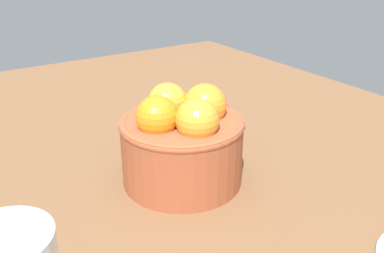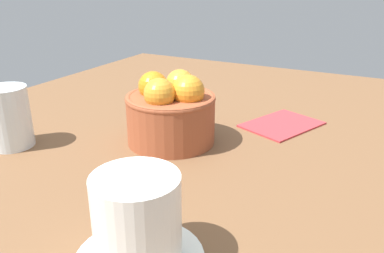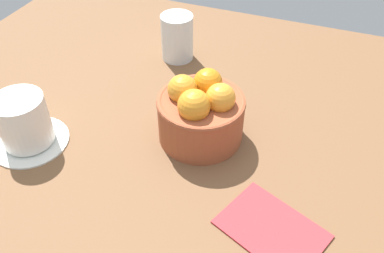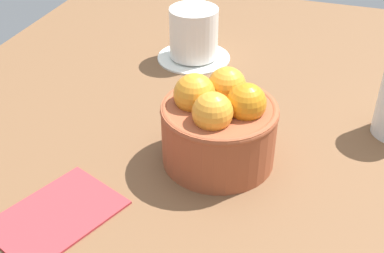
{
  "view_description": "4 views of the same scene",
  "coord_description": "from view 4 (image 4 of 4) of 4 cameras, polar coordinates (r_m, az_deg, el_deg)",
  "views": [
    {
      "loc": [
        -35.7,
        22.0,
        25.28
      ],
      "look_at": [
        1.24,
        -2.12,
        5.71
      ],
      "focal_mm": 39.67,
      "sensor_mm": 36.0,
      "label": 1
    },
    {
      "loc": [
        -47.9,
        -28.64,
        24.44
      ],
      "look_at": [
        -0.1,
        -3.68,
        3.18
      ],
      "focal_mm": 36.53,
      "sensor_mm": 36.0,
      "label": 2
    },
    {
      "loc": [
        15.84,
        -44.9,
        44.63
      ],
      "look_at": [
        -0.47,
        -2.55,
        3.96
      ],
      "focal_mm": 37.69,
      "sensor_mm": 36.0,
      "label": 3
    },
    {
      "loc": [
        46.83,
        12.11,
        37.68
      ],
      "look_at": [
        -1.09,
        -3.65,
        3.23
      ],
      "focal_mm": 47.23,
      "sensor_mm": 36.0,
      "label": 4
    }
  ],
  "objects": [
    {
      "name": "ground_plane",
      "position": [
        0.62,
        2.89,
        -4.81
      ],
      "size": [
        114.95,
        89.12,
        3.22
      ],
      "primitive_type": "cube",
      "color": "brown"
    },
    {
      "name": "terracotta_bowl",
      "position": [
        0.58,
        3.04,
        0.25
      ],
      "size": [
        13.57,
        13.57,
        10.92
      ],
      "color": "#9E4C2D",
      "rests_on": "ground_plane"
    },
    {
      "name": "coffee_cup",
      "position": [
        0.82,
        0.2,
        10.16
      ],
      "size": [
        11.94,
        11.94,
        8.59
      ],
      "color": "white",
      "rests_on": "ground_plane"
    },
    {
      "name": "folded_napkin",
      "position": [
        0.55,
        -15.04,
        -9.51
      ],
      "size": [
        15.42,
        13.41,
        0.6
      ],
      "primitive_type": "cube",
      "rotation": [
        0.0,
        0.0,
        -0.39
      ],
      "color": "#B23338",
      "rests_on": "ground_plane"
    }
  ]
}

